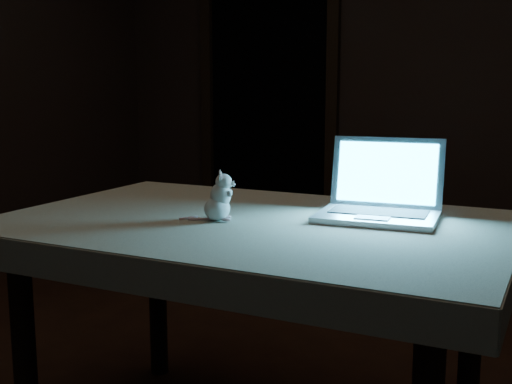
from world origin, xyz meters
The scene contains 6 objects.
back_wall centered at (0.00, 2.50, 1.30)m, with size 4.50×0.04×2.60m, color black.
doorway centered at (-1.10, 2.50, 1.06)m, with size 1.06×0.36×2.13m, color black, non-canonical shape.
table centered at (0.12, -0.06, 0.35)m, with size 1.29×0.83×0.69m, color black, non-canonical shape.
tablecloth centered at (0.21, -0.01, 0.66)m, with size 1.38×0.92×0.08m, color beige, non-canonical shape.
laptop centered at (0.42, 0.09, 0.81)m, with size 0.32×0.28×0.22m, color #BCBDC2, non-canonical shape.
plush_mouse centered at (0.04, -0.12, 0.77)m, with size 0.10×0.10×0.14m, color silver, non-canonical shape.
Camera 1 is at (0.92, -1.59, 1.06)m, focal length 45.00 mm.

